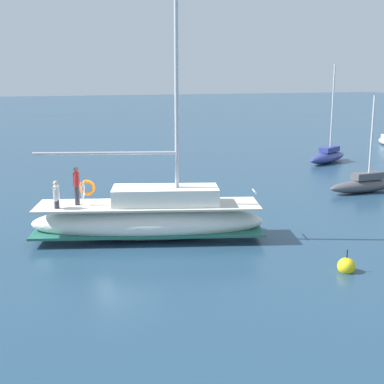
{
  "coord_description": "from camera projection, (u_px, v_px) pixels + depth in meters",
  "views": [
    {
      "loc": [
        20.33,
        -6.39,
        6.48
      ],
      "look_at": [
        0.8,
        2.79,
        1.8
      ],
      "focal_mm": 48.48,
      "sensor_mm": 36.0,
      "label": 1
    }
  ],
  "objects": [
    {
      "name": "main_sailboat",
      "position": [
        150.0,
        217.0,
        21.45
      ],
      "size": [
        5.81,
        9.8,
        11.86
      ],
      "color": "white",
      "rests_on": "ground"
    },
    {
      "name": "moored_cutter_right",
      "position": [
        328.0,
        156.0,
        41.32
      ],
      "size": [
        3.21,
        5.26,
        7.67
      ],
      "color": "navy",
      "rests_on": "ground"
    },
    {
      "name": "moored_cutter_left",
      "position": [
        364.0,
        184.0,
        30.44
      ],
      "size": [
        1.31,
        4.73,
        5.62
      ],
      "color": "#4C4C51",
      "rests_on": "ground"
    },
    {
      "name": "ground_plane",
      "position": [
        125.0,
        236.0,
        22.02
      ],
      "size": [
        400.0,
        400.0,
        0.0
      ],
      "primitive_type": "plane",
      "color": "navy"
    },
    {
      "name": "mooring_buoy",
      "position": [
        346.0,
        266.0,
        17.86
      ],
      "size": [
        0.62,
        0.62,
        0.91
      ],
      "color": "yellow",
      "rests_on": "ground"
    }
  ]
}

